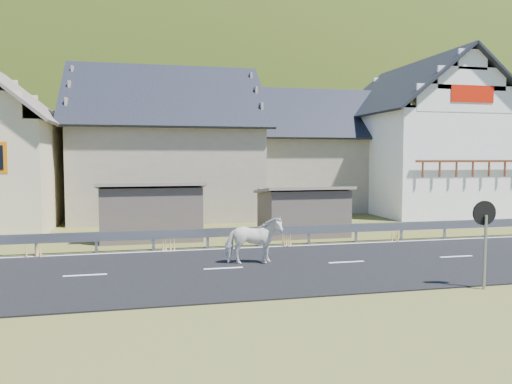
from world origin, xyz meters
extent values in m
plane|color=#484E18|center=(0.00, 0.00, 0.00)|extent=(160.00, 160.00, 0.00)
cube|color=black|center=(0.00, 0.00, 0.02)|extent=(60.00, 7.00, 0.04)
cube|color=silver|center=(0.00, 0.00, 0.04)|extent=(60.00, 6.60, 0.01)
cube|color=#93969B|center=(0.00, 3.68, 0.58)|extent=(28.00, 0.08, 0.34)
cube|color=#93969B|center=(-6.00, 3.70, 0.35)|extent=(0.10, 0.06, 0.70)
cube|color=#93969B|center=(-4.00, 3.70, 0.35)|extent=(0.10, 0.06, 0.70)
cube|color=#93969B|center=(-2.00, 3.70, 0.35)|extent=(0.10, 0.06, 0.70)
cube|color=#93969B|center=(0.00, 3.70, 0.35)|extent=(0.10, 0.06, 0.70)
cube|color=#93969B|center=(2.00, 3.70, 0.35)|extent=(0.10, 0.06, 0.70)
cube|color=#93969B|center=(4.00, 3.70, 0.35)|extent=(0.10, 0.06, 0.70)
cube|color=#93969B|center=(6.00, 3.70, 0.35)|extent=(0.10, 0.06, 0.70)
cube|color=#93969B|center=(8.00, 3.70, 0.35)|extent=(0.10, 0.06, 0.70)
cube|color=#93969B|center=(10.00, 3.70, 0.35)|extent=(0.10, 0.06, 0.70)
cube|color=#93969B|center=(12.00, 3.70, 0.35)|extent=(0.10, 0.06, 0.70)
cube|color=brown|center=(-2.00, 6.50, 1.10)|extent=(4.30, 3.30, 2.40)
cube|color=brown|center=(4.50, 6.00, 1.00)|extent=(3.80, 2.90, 2.20)
cube|color=gray|center=(-1.00, 15.00, 2.50)|extent=(10.00, 9.00, 5.00)
cube|color=gray|center=(9.00, 17.00, 2.30)|extent=(9.00, 8.00, 4.60)
cube|color=white|center=(15.00, 14.00, 3.00)|extent=(8.00, 10.00, 6.00)
cube|color=red|center=(15.00, 8.97, 6.80)|extent=(2.60, 0.06, 0.90)
cube|color=#5A2D1B|center=(15.00, 8.75, 3.20)|extent=(6.80, 0.12, 0.12)
ellipsoid|color=black|center=(5.00, 180.00, -20.00)|extent=(440.00, 280.00, 260.00)
imported|color=white|center=(1.03, 0.44, 0.79)|extent=(0.97, 1.85, 1.50)
cylinder|color=#93969B|center=(6.22, -3.73, 0.96)|extent=(0.08, 0.08, 1.93)
cylinder|color=black|center=(6.22, -3.66, 1.98)|extent=(0.64, 0.09, 0.64)
cylinder|color=white|center=(6.22, -3.62, 1.98)|extent=(0.54, 0.07, 0.54)
camera|label=1|loc=(-2.37, -14.78, 3.41)|focal=35.00mm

